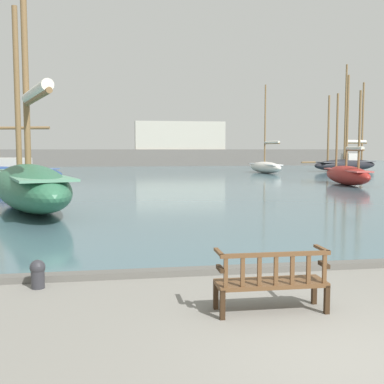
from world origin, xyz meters
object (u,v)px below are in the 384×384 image
Objects in this scene: park_bench at (272,280)px; sailboat_outer_starboard at (2,171)px; sailboat_outer_port at (346,162)px; mooring_bollard at (38,273)px; sailboat_centre_channel at (265,166)px; sailboat_far_starboard at (30,182)px; sailboat_distant_harbor at (347,173)px.

park_bench is 27.01m from sailboat_outer_starboard.
sailboat_outer_port reaches higher than mooring_bollard.
sailboat_outer_port is at bearing 13.97° from sailboat_centre_channel.
sailboat_far_starboard is 37.99m from sailboat_outer_port.
sailboat_centre_channel is at bearing -166.03° from sailboat_outer_port.
sailboat_distant_harbor is (12.48, 21.98, 0.33)m from park_bench.
sailboat_distant_harbor is 0.58× the size of sailboat_far_starboard.
mooring_bollard is (5.62, -23.61, -0.70)m from sailboat_outer_starboard.
sailboat_outer_starboard is 1.29× the size of sailboat_centre_channel.
park_bench is 0.15× the size of sailboat_outer_starboard.
sailboat_outer_starboard is 21.67× the size of mooring_bollard.
sailboat_far_starboard is at bearing -151.46° from sailboat_distant_harbor.
sailboat_far_starboard is at bearing -134.55° from sailboat_outer_port.
sailboat_centre_channel is (-0.48, 15.07, -0.07)m from sailboat_distant_harbor.
sailboat_centre_channel reaches higher than sailboat_distant_harbor.
sailboat_far_starboard reaches higher than sailboat_distant_harbor.
sailboat_outer_starboard is at bearing -155.37° from sailboat_outer_port.
sailboat_far_starboard is at bearing 99.72° from mooring_bollard.
sailboat_far_starboard is (-17.80, -9.68, 0.32)m from sailboat_distant_harbor.
sailboat_outer_port reaches higher than sailboat_distant_harbor.
park_bench is at bearing -66.62° from sailboat_far_starboard.
park_bench is at bearing -119.59° from sailboat_distant_harbor.
sailboat_far_starboard is at bearing -124.99° from sailboat_centre_channel.
park_bench is 0.23× the size of sailboat_distant_harbor.
sailboat_distant_harbor is at bearing 28.54° from sailboat_far_starboard.
sailboat_outer_starboard reaches higher than sailboat_centre_channel.
sailboat_outer_port is 45.06m from mooring_bollard.
sailboat_far_starboard is 24.09× the size of mooring_bollard.
mooring_bollard is at bearing -76.61° from sailboat_outer_starboard.
sailboat_outer_starboard is 13.65m from sailboat_far_starboard.
sailboat_far_starboard is 1.10× the size of sailboat_outer_port.
sailboat_outer_starboard is 0.90× the size of sailboat_far_starboard.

